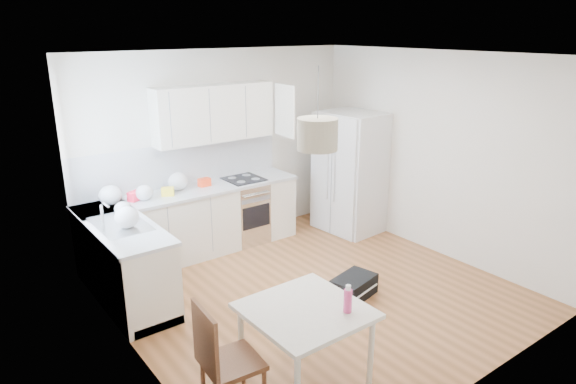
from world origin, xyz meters
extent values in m
plane|color=brown|center=(0.00, 0.00, 0.00)|extent=(4.20, 4.20, 0.00)
plane|color=white|center=(0.00, 0.00, 2.70)|extent=(4.20, 4.20, 0.00)
plane|color=beige|center=(0.00, 2.10, 1.35)|extent=(4.20, 0.00, 4.20)
plane|color=beige|center=(-2.10, 0.00, 1.35)|extent=(0.00, 4.20, 4.20)
plane|color=beige|center=(2.10, 0.00, 1.35)|extent=(0.00, 4.20, 4.20)
cube|color=#BFE0F9|center=(-2.09, 1.15, 1.75)|extent=(0.02, 1.00, 1.00)
cube|color=white|center=(-0.60, 1.80, 0.44)|extent=(3.00, 0.60, 0.88)
cube|color=white|center=(-1.80, 1.20, 0.44)|extent=(0.60, 1.80, 0.88)
cube|color=#BABDBF|center=(-0.60, 1.80, 0.90)|extent=(3.02, 0.64, 0.04)
cube|color=#BABDBF|center=(-1.80, 1.20, 0.90)|extent=(0.64, 1.82, 0.04)
cube|color=white|center=(-0.60, 2.09, 1.21)|extent=(3.00, 0.01, 0.58)
cube|color=white|center=(-2.09, 1.20, 1.21)|extent=(0.01, 1.80, 0.58)
cube|color=white|center=(-0.15, 1.94, 1.88)|extent=(1.70, 0.32, 0.75)
cube|color=beige|center=(-1.09, -1.20, 0.72)|extent=(0.94, 0.94, 0.04)
cylinder|color=white|center=(-0.70, -1.60, 0.35)|extent=(0.05, 0.05, 0.70)
cylinder|color=white|center=(-1.49, -0.81, 0.35)|extent=(0.05, 0.05, 0.70)
cylinder|color=white|center=(-0.70, -0.81, 0.35)|extent=(0.05, 0.05, 0.70)
cylinder|color=#D63B7C|center=(-0.85, -1.45, 0.86)|extent=(0.08, 0.08, 0.24)
cube|color=black|center=(0.32, -0.35, 0.12)|extent=(0.58, 0.45, 0.24)
cylinder|color=beige|center=(-0.93, -1.13, 2.18)|extent=(0.33, 0.33, 0.25)
ellipsoid|color=white|center=(-1.66, 1.84, 1.04)|extent=(0.28, 0.23, 0.25)
ellipsoid|color=white|center=(-1.27, 1.76, 1.02)|extent=(0.22, 0.19, 0.20)
ellipsoid|color=white|center=(-0.75, 1.90, 1.04)|extent=(0.26, 0.22, 0.24)
ellipsoid|color=white|center=(-1.68, 1.39, 1.00)|extent=(0.19, 0.16, 0.17)
ellipsoid|color=white|center=(-1.77, 1.00, 1.04)|extent=(0.26, 0.22, 0.24)
cube|color=red|center=(-0.40, 1.85, 0.97)|extent=(0.16, 0.10, 0.11)
cube|color=yellow|center=(-0.96, 1.76, 0.97)|extent=(0.18, 0.16, 0.11)
cube|color=red|center=(-1.37, 1.83, 0.98)|extent=(0.20, 0.17, 0.12)
camera|label=1|loc=(-3.47, -4.12, 2.98)|focal=32.00mm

